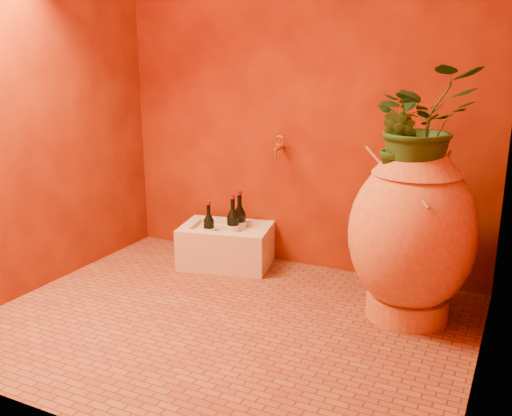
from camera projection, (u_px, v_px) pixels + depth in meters
The scene contains 12 objects.
floor at pixel (225, 322), 3.05m from camera, with size 2.50×2.50×0.00m, color brown.
wall_back at pixel (300, 76), 3.58m from camera, with size 2.50×0.02×2.50m, color #601405.
wall_left at pixel (31, 79), 3.25m from camera, with size 0.02×2.00×2.50m, color #601405.
wall_right at pixel (506, 92), 2.18m from camera, with size 0.02×2.00×2.50m, color #601405.
amphora at pixel (412, 233), 3.00m from camera, with size 0.78×0.78×0.96m.
stone_basin at pixel (226, 246), 3.84m from camera, with size 0.66×0.52×0.28m.
wine_bottle_a at pixel (240, 224), 3.84m from camera, with size 0.09×0.09×0.35m.
wine_bottle_b at pixel (209, 230), 3.77m from camera, with size 0.08×0.08×0.31m.
wine_bottle_c at pixel (233, 227), 3.78m from camera, with size 0.08×0.08×0.34m.
wall_tap at pixel (278, 147), 3.67m from camera, with size 0.07×0.15×0.16m.
plant_main at pixel (421, 123), 2.86m from camera, with size 0.52×0.45×0.58m, color #1A4619.
plant_side at pixel (399, 147), 2.85m from camera, with size 0.21×0.17×0.38m, color #1A4619.
Camera 1 is at (1.37, -2.42, 1.41)m, focal length 40.00 mm.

